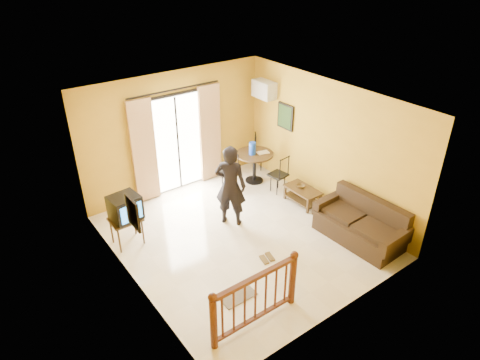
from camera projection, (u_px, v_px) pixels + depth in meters
ground at (242, 237)px, 8.56m from camera, size 5.00×5.00×0.00m
room_shell at (242, 161)px, 7.73m from camera, size 5.00×5.00×5.00m
balcony_door at (178, 142)px, 9.69m from camera, size 2.25×0.14×2.46m
tv_table at (126, 222)px, 8.15m from camera, size 0.57×0.48×0.57m
television at (125, 208)px, 8.00m from camera, size 0.58×0.54×0.48m
picture_left at (133, 213)px, 6.52m from camera, size 0.05×0.42×0.52m
dining_table at (255, 159)px, 10.26m from camera, size 0.90×0.90×0.75m
water_jug at (252, 148)px, 10.06m from camera, size 0.16×0.16×0.31m
serving_tray at (263, 152)px, 10.20m from camera, size 0.31×0.24×0.02m
dining_chairs at (256, 182)px, 10.49m from camera, size 1.84×1.68×0.95m
air_conditioner at (264, 89)px, 9.96m from camera, size 0.31×0.60×0.40m
botanical_print at (285, 117)px, 9.82m from camera, size 0.05×0.50×0.60m
coffee_table at (302, 194)px, 9.54m from camera, size 0.46×0.83×0.37m
bowl at (301, 186)px, 9.52m from camera, size 0.24×0.24×0.06m
sofa at (361, 225)px, 8.36m from camera, size 0.89×1.82×0.86m
standing_person at (230, 186)px, 8.58m from camera, size 0.74×0.76×1.76m
stair_balustrade at (256, 296)px, 6.36m from camera, size 1.63×0.13×1.04m
doormat at (237, 295)px, 7.14m from camera, size 0.60×0.40×0.02m
sandals at (267, 258)px, 7.96m from camera, size 0.30×0.27×0.03m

